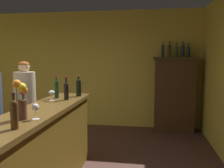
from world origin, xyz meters
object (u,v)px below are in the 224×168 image
at_px(display_cabinet, 174,93).
at_px(display_bottle_center, 176,51).
at_px(wine_bottle_riesling, 57,88).
at_px(patron_by_cabinet, 25,105).
at_px(wine_glass_front, 52,93).
at_px(display_bottle_right, 189,51).
at_px(wine_bottle_rose, 14,113).
at_px(wine_glass_mid, 35,108).
at_px(wine_bottle_malbec, 66,90).
at_px(display_bottle_midleft, 169,50).
at_px(bar_counter, 33,161).
at_px(display_bottle_midright, 183,50).
at_px(flower_arrangement, 21,98).
at_px(display_bottle_left, 163,50).
at_px(wine_bottle_syrah, 79,86).

xyz_separation_m(display_cabinet, display_bottle_center, (0.01, -0.00, 0.92)).
relative_size(wine_bottle_riesling, patron_by_cabinet, 0.20).
bearing_deg(display_cabinet, wine_glass_front, -127.97).
relative_size(wine_bottle_riesling, display_bottle_right, 1.11).
xyz_separation_m(wine_bottle_rose, wine_glass_mid, (0.02, 0.32, -0.03)).
height_order(wine_bottle_malbec, wine_bottle_riesling, same).
relative_size(wine_glass_front, display_bottle_midleft, 0.42).
distance_m(bar_counter, wine_bottle_riesling, 1.16).
height_order(display_bottle_midright, display_bottle_right, display_bottle_midright).
bearing_deg(flower_arrangement, wine_glass_mid, 9.84).
bearing_deg(display_cabinet, wine_bottle_malbec, -126.43).
xyz_separation_m(display_cabinet, display_bottle_midright, (0.15, -0.00, 0.93)).
xyz_separation_m(flower_arrangement, display_bottle_center, (1.74, 3.33, 0.51)).
bearing_deg(display_bottle_left, display_bottle_center, -0.00).
bearing_deg(wine_glass_front, display_bottle_midright, 49.79).
bearing_deg(display_bottle_left, flower_arrangement, -113.53).
bearing_deg(display_bottle_right, wine_bottle_malbec, -130.63).
bearing_deg(wine_bottle_malbec, display_bottle_right, 49.37).
height_order(display_cabinet, wine_bottle_riesling, display_cabinet).
height_order(wine_bottle_syrah, display_bottle_left, display_bottle_left).
relative_size(wine_bottle_riesling, wine_glass_front, 2.29).
distance_m(bar_counter, display_bottle_right, 3.89).
bearing_deg(wine_glass_front, display_cabinet, 52.03).
bearing_deg(wine_bottle_rose, display_bottle_right, 62.51).
height_order(bar_counter, patron_by_cabinet, patron_by_cabinet).
relative_size(display_bottle_center, patron_by_cabinet, 0.19).
xyz_separation_m(wine_bottle_riesling, display_bottle_midleft, (1.72, 2.14, 0.59)).
distance_m(wine_bottle_syrah, wine_bottle_malbec, 0.34).
relative_size(wine_bottle_riesling, wine_glass_mid, 2.13).
distance_m(flower_arrangement, display_bottle_left, 3.67).
bearing_deg(flower_arrangement, display_bottle_midleft, 64.48).
relative_size(wine_glass_front, display_bottle_right, 0.48).
distance_m(wine_glass_front, display_bottle_midright, 3.14).
height_order(bar_counter, display_bottle_center, display_bottle_center).
bearing_deg(wine_glass_mid, wine_glass_front, 104.27).
bearing_deg(display_cabinet, patron_by_cabinet, -145.95).
bearing_deg(display_cabinet, wine_bottle_rose, -114.03).
bearing_deg(bar_counter, display_bottle_center, 60.17).
bearing_deg(wine_bottle_syrah, display_bottle_left, 55.54).
xyz_separation_m(wine_glass_front, display_bottle_midright, (1.99, 2.35, 0.63)).
bearing_deg(display_bottle_center, display_bottle_midleft, 180.00).
distance_m(wine_bottle_syrah, wine_glass_mid, 1.38).
distance_m(wine_glass_front, display_bottle_right, 3.22).
bearing_deg(display_bottle_midright, wine_glass_mid, -117.83).
bearing_deg(display_cabinet, bar_counter, -119.63).
bearing_deg(bar_counter, patron_by_cabinet, 121.03).
bearing_deg(wine_bottle_riesling, wine_glass_front, -85.76).
height_order(display_cabinet, wine_glass_front, display_cabinet).
bearing_deg(wine_bottle_riesling, wine_bottle_malbec, -31.40).
relative_size(flower_arrangement, display_bottle_right, 1.31).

